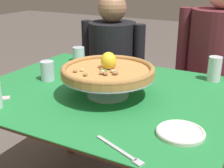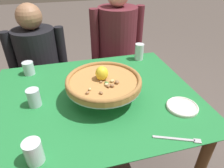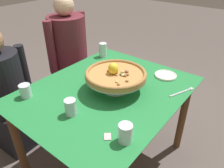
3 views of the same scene
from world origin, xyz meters
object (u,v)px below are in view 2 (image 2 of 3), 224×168
(pizza, at_px, (104,81))
(water_glass_back_left, at_px, (29,69))
(side_plate, at_px, (182,107))
(pizza_stand, at_px, (104,88))
(water_glass_back_right, at_px, (139,53))
(diner_right, at_px, (117,53))
(water_glass_front_left, at_px, (34,153))
(diner_left, at_px, (40,69))
(water_glass_side_left, at_px, (34,99))
(sugar_packet, at_px, (29,145))
(dinner_fork, at_px, (179,139))

(pizza, bearing_deg, water_glass_back_left, 136.70)
(water_glass_back_left, distance_m, side_plate, 1.04)
(pizza_stand, height_order, water_glass_back_right, water_glass_back_right)
(pizza, height_order, diner_right, diner_right)
(water_glass_front_left, bearing_deg, diner_left, 92.79)
(pizza_stand, relative_size, water_glass_side_left, 4.12)
(pizza_stand, distance_m, pizza, 0.05)
(water_glass_back_left, height_order, water_glass_side_left, water_glass_side_left)
(water_glass_back_right, xyz_separation_m, sugar_packet, (-0.79, -0.70, -0.05))
(water_glass_back_left, relative_size, water_glass_front_left, 0.86)
(water_glass_back_left, distance_m, dinner_fork, 1.07)
(water_glass_side_left, height_order, sugar_packet, water_glass_side_left)
(water_glass_side_left, relative_size, water_glass_front_left, 0.97)
(side_plate, bearing_deg, water_glass_front_left, -169.05)
(diner_left, bearing_deg, water_glass_back_right, -25.43)
(water_glass_back_right, bearing_deg, pizza_stand, -131.11)
(pizza_stand, xyz_separation_m, water_glass_back_left, (-0.44, 0.42, -0.04))
(pizza_stand, xyz_separation_m, side_plate, (0.40, -0.19, -0.07))
(side_plate, bearing_deg, sugar_packet, -175.72)
(water_glass_side_left, bearing_deg, dinner_fork, -33.72)
(dinner_fork, bearing_deg, water_glass_back_right, 81.46)
(pizza_stand, height_order, side_plate, pizza_stand)
(diner_right, bearing_deg, pizza, -110.90)
(water_glass_front_left, xyz_separation_m, sugar_packet, (-0.03, 0.09, -0.04))
(pizza, distance_m, side_plate, 0.46)
(pizza_stand, xyz_separation_m, diner_left, (-0.42, 0.83, -0.26))
(diner_left, xyz_separation_m, diner_right, (0.75, 0.03, 0.07))
(water_glass_back_left, distance_m, diner_right, 0.90)
(pizza, xyz_separation_m, diner_left, (-0.42, 0.83, -0.31))
(water_glass_back_left, xyz_separation_m, sugar_packet, (0.05, -0.67, -0.04))
(pizza, relative_size, diner_left, 0.37)
(pizza_stand, bearing_deg, diner_right, 69.12)
(pizza, xyz_separation_m, water_glass_front_left, (-0.36, -0.34, -0.08))
(water_glass_side_left, height_order, side_plate, water_glass_side_left)
(pizza_stand, distance_m, water_glass_back_left, 0.61)
(water_glass_back_left, xyz_separation_m, water_glass_side_left, (0.06, -0.38, 0.01))
(dinner_fork, xyz_separation_m, sugar_packet, (-0.66, 0.14, -0.00))
(pizza_stand, distance_m, water_glass_side_left, 0.39)
(water_glass_back_left, height_order, side_plate, water_glass_back_left)
(sugar_packet, xyz_separation_m, diner_right, (0.73, 1.11, -0.12))
(diner_right, bearing_deg, water_glass_front_left, -119.97)
(water_glass_front_left, distance_m, dinner_fork, 0.63)
(water_glass_back_left, height_order, water_glass_back_right, water_glass_back_right)
(pizza_stand, bearing_deg, water_glass_front_left, -136.99)
(pizza_stand, relative_size, water_glass_front_left, 3.99)
(water_glass_back_left, bearing_deg, water_glass_front_left, -83.94)
(sugar_packet, xyz_separation_m, diner_left, (-0.02, 1.08, -0.18))
(water_glass_side_left, bearing_deg, diner_right, 48.94)
(dinner_fork, bearing_deg, water_glass_side_left, 146.28)
(water_glass_back_left, bearing_deg, diner_left, 86.73)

